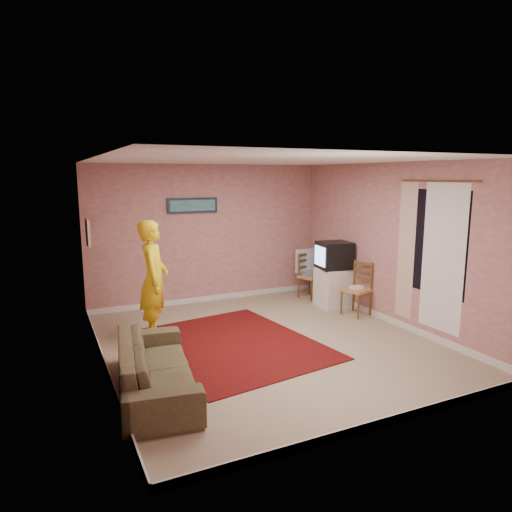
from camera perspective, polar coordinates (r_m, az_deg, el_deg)
name	(u,v)px	position (r m, az deg, el deg)	size (l,w,h in m)	color
ground	(267,343)	(6.74, 1.40, -10.79)	(5.00, 5.00, 0.00)	gray
wall_back	(208,234)	(8.67, -6.01, 2.74)	(4.50, 0.02, 2.60)	tan
wall_front	(391,297)	(4.36, 16.47, -4.95)	(4.50, 0.02, 2.60)	tan
wall_left	(99,268)	(5.76, -18.99, -1.48)	(0.02, 5.00, 2.60)	tan
wall_right	(392,244)	(7.66, 16.67, 1.40)	(0.02, 5.00, 2.60)	tan
ceiling	(268,160)	(6.30, 1.50, 11.91)	(4.50, 5.00, 0.02)	white
baseboard_back	(209,298)	(8.91, -5.84, -5.27)	(4.50, 0.02, 0.10)	silver
baseboard_front	(383,422)	(4.83, 15.61, -19.40)	(4.50, 0.02, 0.10)	silver
baseboard_left	(106,367)	(6.12, -18.21, -13.02)	(0.02, 5.00, 0.10)	silver
baseboard_right	(388,319)	(7.93, 16.15, -7.57)	(0.02, 5.00, 0.10)	silver
window	(436,243)	(7.00, 21.60, 1.58)	(0.01, 1.10, 1.50)	black
curtain_sheer	(443,258)	(6.92, 22.31, -0.24)	(0.01, 0.75, 2.10)	white
curtain_floral	(406,251)	(7.39, 18.25, 0.62)	(0.01, 0.35, 2.10)	white
curtain_rod	(438,181)	(6.90, 21.81, 8.72)	(0.02, 0.02, 1.40)	brown
picture_back	(193,205)	(8.49, -7.93, 6.28)	(0.95, 0.04, 0.28)	#151E3B
picture_left	(88,233)	(7.30, -20.28, 2.77)	(0.04, 0.38, 0.42)	#D1B590
area_rug	(233,344)	(6.67, -2.92, -10.94)	(2.15, 2.69, 0.01)	#320509
tv_cabinet	(333,287)	(8.55, 9.65, -3.89)	(0.56, 0.51, 0.72)	silver
crt_tv	(334,255)	(8.42, 9.73, 0.10)	(0.64, 0.58, 0.49)	black
chair_a	(311,271)	(9.03, 6.86, -1.87)	(0.50, 0.49, 0.48)	#A67E50
dvd_player	(311,274)	(9.04, 6.85, -2.22)	(0.38, 0.27, 0.06)	#B8B9BE
blue_throw	(306,261)	(9.15, 6.25, -0.59)	(0.45, 0.06, 0.47)	#80ABD2
chair_b	(357,283)	(8.05, 12.46, -3.33)	(0.50, 0.51, 0.50)	#A67E50
game_console	(356,287)	(8.07, 12.44, -3.82)	(0.20, 0.15, 0.04)	white
sofa	(156,366)	(5.36, -12.45, -13.31)	(1.99, 0.78, 0.58)	brown
person	(154,280)	(6.88, -12.65, -2.90)	(0.64, 0.42, 1.76)	yellow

